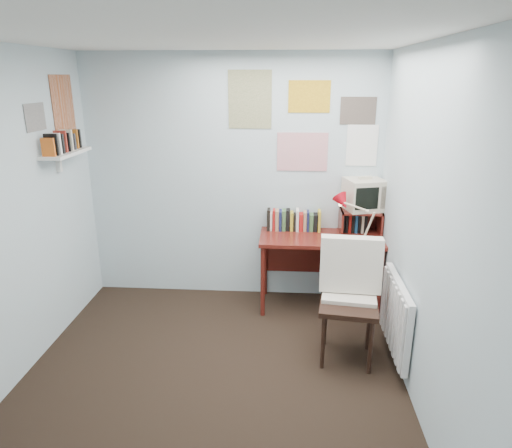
{
  "coord_description": "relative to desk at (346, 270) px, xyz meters",
  "views": [
    {
      "loc": [
        0.55,
        -2.79,
        2.27
      ],
      "look_at": [
        0.29,
        0.95,
        1.05
      ],
      "focal_mm": 32.0,
      "sensor_mm": 36.0,
      "label": 1
    }
  ],
  "objects": [
    {
      "name": "radiator",
      "position": [
        0.29,
        -0.93,
        0.01
      ],
      "size": [
        0.09,
        0.8,
        0.6
      ],
      "primitive_type": "cube",
      "color": "white",
      "rests_on": "right_wall"
    },
    {
      "name": "ground",
      "position": [
        -1.17,
        -1.48,
        -0.41
      ],
      "size": [
        3.5,
        3.5,
        0.0
      ],
      "primitive_type": "plane",
      "color": "black",
      "rests_on": "ground"
    },
    {
      "name": "book_row",
      "position": [
        -0.51,
        0.18,
        0.46
      ],
      "size": [
        0.6,
        0.14,
        0.22
      ],
      "primitive_type": "cube",
      "color": "maroon",
      "rests_on": "desk"
    },
    {
      "name": "wall_shelf",
      "position": [
        -2.57,
        -0.38,
        1.21
      ],
      "size": [
        0.2,
        0.62,
        0.24
      ],
      "primitive_type": "cube",
      "color": "white",
      "rests_on": "left_wall"
    },
    {
      "name": "tv_riser",
      "position": [
        0.12,
        0.11,
        0.48
      ],
      "size": [
        0.4,
        0.3,
        0.25
      ],
      "primitive_type": "cube",
      "color": "maroon",
      "rests_on": "desk"
    },
    {
      "name": "posters_left",
      "position": [
        -2.67,
        -0.38,
        1.59
      ],
      "size": [
        0.01,
        0.7,
        0.6
      ],
      "primitive_type": "cube",
      "color": "white",
      "rests_on": "left_wall"
    },
    {
      "name": "posters_back",
      "position": [
        -0.47,
        0.26,
        1.44
      ],
      "size": [
        1.2,
        0.01,
        0.9
      ],
      "primitive_type": "cube",
      "color": "white",
      "rests_on": "back_wall"
    },
    {
      "name": "desk",
      "position": [
        0.0,
        0.0,
        0.0
      ],
      "size": [
        1.2,
        0.55,
        0.76
      ],
      "color": "maroon",
      "rests_on": "ground"
    },
    {
      "name": "right_wall",
      "position": [
        0.33,
        -1.48,
        0.84
      ],
      "size": [
        0.02,
        3.5,
        2.5
      ],
      "primitive_type": "cube",
      "color": "#B1C1CA",
      "rests_on": "ground"
    },
    {
      "name": "ceiling",
      "position": [
        -1.17,
        -1.48,
        2.09
      ],
      "size": [
        3.0,
        3.5,
        0.02
      ],
      "primitive_type": "cube",
      "color": "white",
      "rests_on": "back_wall"
    },
    {
      "name": "desk_chair",
      "position": [
        -0.09,
        -0.91,
        0.09
      ],
      "size": [
        0.56,
        0.54,
        0.99
      ],
      "primitive_type": "cube",
      "rotation": [
        0.0,
        0.0,
        -0.12
      ],
      "color": "black",
      "rests_on": "ground"
    },
    {
      "name": "desk_lamp",
      "position": [
        0.18,
        -0.17,
        0.56
      ],
      "size": [
        0.32,
        0.29,
        0.4
      ],
      "primitive_type": "cube",
      "rotation": [
        0.0,
        0.0,
        0.18
      ],
      "color": "red",
      "rests_on": "desk"
    },
    {
      "name": "back_wall",
      "position": [
        -1.17,
        0.27,
        0.84
      ],
      "size": [
        3.0,
        0.02,
        2.5
      ],
      "primitive_type": "cube",
      "color": "#B1C1CA",
      "rests_on": "ground"
    },
    {
      "name": "crt_tv",
      "position": [
        0.14,
        0.13,
        0.77
      ],
      "size": [
        0.42,
        0.41,
        0.33
      ],
      "primitive_type": "cube",
      "rotation": [
        0.0,
        0.0,
        0.27
      ],
      "color": "beige",
      "rests_on": "tv_riser"
    }
  ]
}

